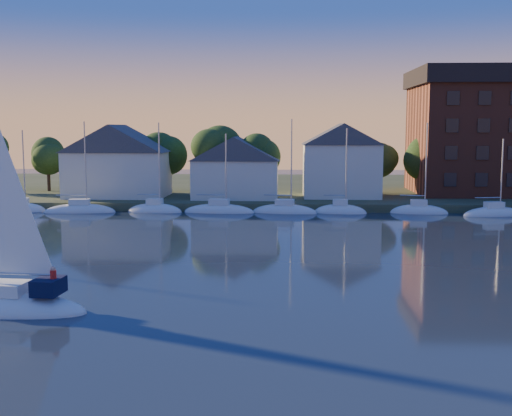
# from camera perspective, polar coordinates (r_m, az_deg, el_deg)

# --- Properties ---
(ground) EXTENTS (260.00, 260.00, 0.00)m
(ground) POSITION_cam_1_polar(r_m,az_deg,el_deg) (29.22, 1.32, -13.33)
(ground) COLOR black
(ground) RESTS_ON ground
(shoreline_land) EXTENTS (160.00, 50.00, 2.00)m
(shoreline_land) POSITION_cam_1_polar(r_m,az_deg,el_deg) (102.88, 2.33, 1.44)
(shoreline_land) COLOR #313B22
(shoreline_land) RESTS_ON ground
(wooden_dock) EXTENTS (120.00, 3.00, 1.00)m
(wooden_dock) POSITION_cam_1_polar(r_m,az_deg,el_deg) (80.02, 2.22, -0.19)
(wooden_dock) COLOR brown
(wooden_dock) RESTS_ON ground
(clubhouse_west) EXTENTS (13.65, 9.45, 9.64)m
(clubhouse_west) POSITION_cam_1_polar(r_m,az_deg,el_deg) (88.42, -12.17, 4.21)
(clubhouse_west) COLOR silver
(clubhouse_west) RESTS_ON shoreline_land
(clubhouse_centre) EXTENTS (11.55, 8.40, 8.08)m
(clubhouse_centre) POSITION_cam_1_polar(r_m,az_deg,el_deg) (84.78, -1.80, 3.71)
(clubhouse_centre) COLOR silver
(clubhouse_centre) RESTS_ON shoreline_land
(clubhouse_east) EXTENTS (10.50, 8.40, 9.80)m
(clubhouse_east) POSITION_cam_1_polar(r_m,az_deg,el_deg) (86.78, 7.58, 4.30)
(clubhouse_east) COLOR silver
(clubhouse_east) RESTS_ON shoreline_land
(tree_line) EXTENTS (93.40, 5.40, 8.90)m
(tree_line) POSITION_cam_1_polar(r_m,az_deg,el_deg) (90.43, 3.57, 5.21)
(tree_line) COLOR #39261A
(tree_line) RESTS_ON shoreline_land
(moored_fleet) EXTENTS (71.50, 2.40, 12.05)m
(moored_fleet) POSITION_cam_1_polar(r_m,az_deg,el_deg) (77.51, -3.72, -0.37)
(moored_fleet) COLOR silver
(moored_fleet) RESTS_ON ground
(hero_sailboat) EXTENTS (10.05, 3.94, 15.15)m
(hero_sailboat) POSITION_cam_1_polar(r_m,az_deg,el_deg) (38.92, -21.40, -7.63)
(hero_sailboat) COLOR silver
(hero_sailboat) RESTS_ON ground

